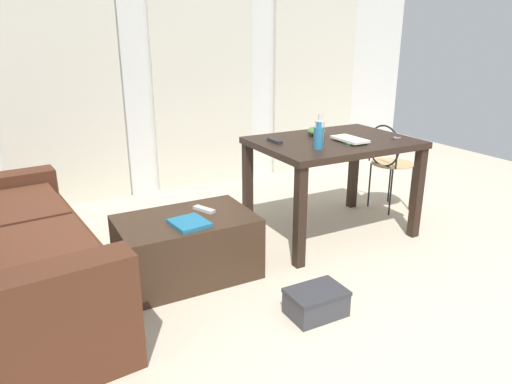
{
  "coord_description": "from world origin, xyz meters",
  "views": [
    {
      "loc": [
        -1.9,
        -1.51,
        1.6
      ],
      "look_at": [
        -0.27,
        1.5,
        0.44
      ],
      "focal_mm": 33.06,
      "sensor_mm": 36.0,
      "label": 1
    }
  ],
  "objects": [
    {
      "name": "ground_plane",
      "position": [
        0.0,
        1.21,
        0.0
      ],
      "size": [
        7.74,
        7.74,
        0.0
      ],
      "primitive_type": "plane",
      "color": "beige"
    },
    {
      "name": "wall_back",
      "position": [
        0.0,
        3.23,
        1.33
      ],
      "size": [
        5.48,
        0.1,
        2.67
      ],
      "primitive_type": "cube",
      "color": "silver",
      "rests_on": "ground"
    },
    {
      "name": "curtains",
      "position": [
        0.0,
        3.14,
        1.18
      ],
      "size": [
        3.9,
        0.03,
        2.36
      ],
      "color": "beige",
      "rests_on": "ground"
    },
    {
      "name": "couch",
      "position": [
        -2.03,
        1.37,
        0.31
      ],
      "size": [
        1.09,
        1.98,
        0.78
      ],
      "color": "#4C2819",
      "rests_on": "ground"
    },
    {
      "name": "coffee_table",
      "position": [
        -0.93,
        1.27,
        0.21
      ],
      "size": [
        0.9,
        0.58,
        0.43
      ],
      "color": "#382619",
      "rests_on": "ground"
    },
    {
      "name": "craft_table",
      "position": [
        0.38,
        1.42,
        0.69
      ],
      "size": [
        1.23,
        0.89,
        0.79
      ],
      "color": "black",
      "rests_on": "ground"
    },
    {
      "name": "wire_chair",
      "position": [
        1.17,
        1.6,
        0.51
      ],
      "size": [
        0.39,
        0.39,
        0.82
      ],
      "color": "tan",
      "rests_on": "ground"
    },
    {
      "name": "bottle_near",
      "position": [
        0.22,
        1.38,
        0.89
      ],
      "size": [
        0.07,
        0.07,
        0.22
      ],
      "color": "beige",
      "rests_on": "craft_table"
    },
    {
      "name": "bottle_far",
      "position": [
        0.09,
        1.22,
        0.88
      ],
      "size": [
        0.07,
        0.07,
        0.2
      ],
      "color": "teal",
      "rests_on": "craft_table"
    },
    {
      "name": "bowl",
      "position": [
        0.34,
        1.6,
        0.83
      ],
      "size": [
        0.15,
        0.15,
        0.07
      ],
      "primitive_type": "ellipsoid",
      "color": "#477033",
      "rests_on": "craft_table"
    },
    {
      "name": "book_stack",
      "position": [
        0.44,
        1.29,
        0.81
      ],
      "size": [
        0.2,
        0.3,
        0.03
      ],
      "color": "#2D7F56",
      "rests_on": "craft_table"
    },
    {
      "name": "tv_remote_on_table",
      "position": [
        -0.08,
        1.55,
        0.81
      ],
      "size": [
        0.05,
        0.17,
        0.02
      ],
      "primitive_type": "cube",
      "rotation": [
        0.0,
        0.0,
        -0.02
      ],
      "color": "#232326",
      "rests_on": "craft_table"
    },
    {
      "name": "scissors",
      "position": [
        0.83,
        1.21,
        0.8
      ],
      "size": [
        0.11,
        0.08,
        0.0
      ],
      "color": "#9EA0A5",
      "rests_on": "craft_table"
    },
    {
      "name": "tv_remote_primary",
      "position": [
        -0.77,
        1.33,
        0.44
      ],
      "size": [
        0.11,
        0.18,
        0.02
      ],
      "primitive_type": "cube",
      "rotation": [
        0.0,
        0.0,
        0.4
      ],
      "color": "#B7B7B2",
      "rests_on": "coffee_table"
    },
    {
      "name": "magazine",
      "position": [
        -0.95,
        1.14,
        0.44
      ],
      "size": [
        0.24,
        0.26,
        0.03
      ],
      "primitive_type": "cube",
      "rotation": [
        0.0,
        0.0,
        0.12
      ],
      "color": "#1E668C",
      "rests_on": "coffee_table"
    },
    {
      "name": "shoebox",
      "position": [
        -0.43,
        0.46,
        0.08
      ],
      "size": [
        0.34,
        0.24,
        0.16
      ],
      "color": "#38383D",
      "rests_on": "ground"
    }
  ]
}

